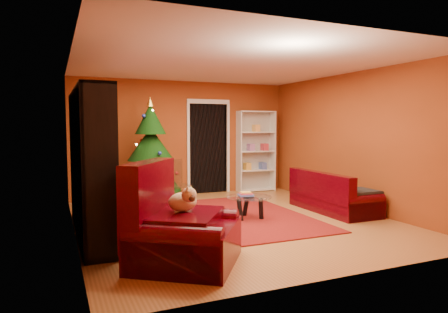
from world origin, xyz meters
name	(u,v)px	position (x,y,z in m)	size (l,w,h in m)	color
floor	(233,222)	(0.00, 0.00, -0.03)	(5.00, 5.50, 0.05)	#995F2E
ceiling	(234,62)	(0.00, 0.00, 2.62)	(5.00, 5.50, 0.05)	silver
wall_back	(183,138)	(0.00, 2.77, 1.30)	(5.00, 0.05, 2.60)	#8E3D18
wall_left	(71,146)	(-2.52, 0.00, 1.30)	(0.05, 5.50, 2.60)	#8E3D18
wall_right	(354,141)	(2.52, 0.00, 1.30)	(0.05, 5.50, 2.60)	#8E3D18
doorway	(209,149)	(0.60, 2.73, 1.05)	(1.06, 0.60, 2.16)	black
rug	(220,217)	(-0.13, 0.25, 0.01)	(2.86, 3.33, 0.02)	maroon
media_unit	(90,163)	(-2.27, 0.03, 1.05)	(0.42, 2.74, 2.10)	black
christmas_tree	(151,152)	(-0.95, 1.95, 1.06)	(1.23, 1.23, 2.18)	black
gift_box_teal	(112,196)	(-1.69, 2.27, 0.16)	(0.33, 0.33, 0.33)	teal
gift_box_green	(157,201)	(-0.95, 1.43, 0.14)	(0.29, 0.29, 0.29)	#205627
gift_box_red	(129,199)	(-1.38, 2.12, 0.10)	(0.21, 0.21, 0.21)	#A62314
white_bookshelf	(256,151)	(1.77, 2.57, 0.97)	(0.92, 0.33, 1.99)	white
armchair	(186,223)	(-1.38, -1.72, 0.48)	(1.23, 1.23, 0.96)	#320008
dog	(183,202)	(-1.40, -1.65, 0.71)	(0.40, 0.30, 0.31)	beige
sofa	(334,191)	(2.02, -0.07, 0.38)	(1.78, 0.80, 0.76)	#320008
coffee_table	(249,208)	(0.28, -0.04, 0.20)	(0.77, 0.77, 0.48)	gray
acrylic_chair	(178,186)	(-0.54, 1.43, 0.42)	(0.43, 0.47, 0.84)	#66605B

